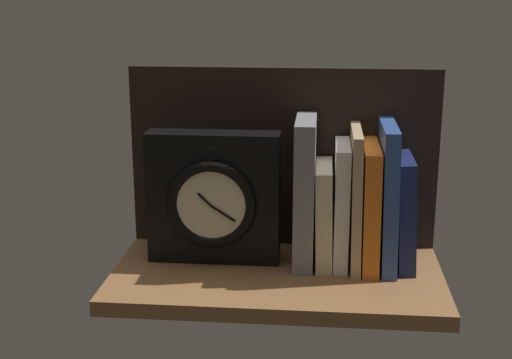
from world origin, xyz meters
The scene contains 10 objects.
ground_plane centered at (0.00, 0.00, -1.25)cm, with size 55.27×29.12×2.50cm, color brown.
back_panel centered at (0.00, 13.96, 16.26)cm, with size 55.27×1.20×32.53cm, color black.
book_gray_chess centered at (4.28, 5.46, 12.52)cm, with size 3.39×14.01×25.04cm, color gray.
book_cream_twain centered at (7.65, 5.46, 8.60)cm, with size 2.76×13.18×17.20cm, color beige.
book_white_catcher centered at (10.54, 5.46, 10.47)cm, with size 2.43×13.01×20.94cm, color silver.
book_tan_shortstories centered at (12.86, 5.46, 11.72)cm, with size 1.61×15.57×23.43cm, color tan.
book_orange_pandolfini centered at (15.33, 5.46, 10.40)cm, with size 2.73×15.51×20.81cm, color orange.
book_blue_modern centered at (18.23, 5.46, 12.18)cm, with size 2.46×15.81×24.36cm, color #2D4C8E.
book_navy_bierce centered at (21.15, 5.46, 9.45)cm, with size 2.79×12.36×18.90cm, color #192147.
framed_clock centered at (-11.23, 4.21, 11.25)cm, with size 22.63×6.84×22.63cm.
Camera 1 is at (7.09, -110.98, 46.70)cm, focal length 49.97 mm.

